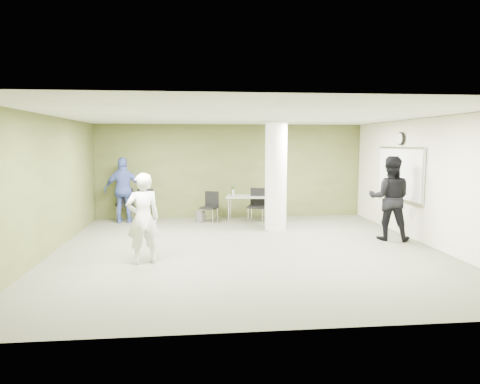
{
  "coord_description": "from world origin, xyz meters",
  "views": [
    {
      "loc": [
        -1.04,
        -8.83,
        2.23
      ],
      "look_at": [
        -0.03,
        1.0,
        1.11
      ],
      "focal_mm": 32.0,
      "sensor_mm": 36.0,
      "label": 1
    }
  ],
  "objects": [
    {
      "name": "wastebasket",
      "position": [
        -0.95,
        3.27,
        0.16
      ],
      "size": [
        0.27,
        0.27,
        0.31
      ],
      "primitive_type": "cylinder",
      "color": "#4C4C4C",
      "rests_on": "floor"
    },
    {
      "name": "chair_table_right",
      "position": [
        0.66,
        2.93,
        0.58
      ],
      "size": [
        0.63,
        0.63,
        0.98
      ],
      "rotation": [
        0.0,
        0.0,
        -0.36
      ],
      "color": "black",
      "rests_on": "floor"
    },
    {
      "name": "whiteboard",
      "position": [
        3.92,
        1.2,
        1.5
      ],
      "size": [
        0.05,
        2.3,
        1.3
      ],
      "color": "silver",
      "rests_on": "wall_right_cream"
    },
    {
      "name": "wall_left",
      "position": [
        -4.0,
        0.0,
        1.4
      ],
      "size": [
        0.02,
        8.0,
        2.8
      ],
      "primitive_type": "cube",
      "color": "#4A5126",
      "rests_on": "floor"
    },
    {
      "name": "woman_white",
      "position": [
        -2.03,
        -0.88,
        0.85
      ],
      "size": [
        0.72,
        0.59,
        1.7
      ],
      "primitive_type": "imported",
      "rotation": [
        0.0,
        0.0,
        3.49
      ],
      "color": "white",
      "rests_on": "floor"
    },
    {
      "name": "man_black",
      "position": [
        3.4,
        0.55,
        0.97
      ],
      "size": [
        1.15,
        1.04,
        1.95
      ],
      "primitive_type": "imported",
      "rotation": [
        0.0,
        0.0,
        2.76
      ],
      "color": "black",
      "rests_on": "floor"
    },
    {
      "name": "chair_back_left",
      "position": [
        -3.1,
        3.56,
        0.56
      ],
      "size": [
        0.59,
        0.59,
        0.96
      ],
      "rotation": [
        0.0,
        0.0,
        3.42
      ],
      "color": "black",
      "rests_on": "floor"
    },
    {
      "name": "man_blue",
      "position": [
        -3.08,
        3.4,
        0.92
      ],
      "size": [
        1.11,
        0.52,
        1.85
      ],
      "primitive_type": "imported",
      "rotation": [
        0.0,
        0.0,
        3.2
      ],
      "color": "#4558AC",
      "rests_on": "floor"
    },
    {
      "name": "wall_clock",
      "position": [
        3.92,
        1.2,
        2.35
      ],
      "size": [
        0.06,
        0.32,
        0.32
      ],
      "color": "black",
      "rests_on": "wall_right_cream"
    },
    {
      "name": "column",
      "position": [
        1.0,
        2.0,
        1.4
      ],
      "size": [
        0.56,
        0.56,
        2.8
      ],
      "primitive_type": "cylinder",
      "color": "silver",
      "rests_on": "floor"
    },
    {
      "name": "chair_back_right",
      "position": [
        -2.49,
        3.56,
        0.56
      ],
      "size": [
        0.49,
        0.49,
        0.95
      ],
      "rotation": [
        0.0,
        0.0,
        3.11
      ],
      "color": "black",
      "rests_on": "floor"
    },
    {
      "name": "folding_table",
      "position": [
        0.58,
        3.13,
        0.7
      ],
      "size": [
        1.68,
        0.97,
        1.0
      ],
      "rotation": [
        0.0,
        0.0,
        -0.18
      ],
      "color": "#9A9A95",
      "rests_on": "floor"
    },
    {
      "name": "chair_table_left",
      "position": [
        -0.65,
        3.23,
        0.51
      ],
      "size": [
        0.58,
        0.58,
        0.87
      ],
      "rotation": [
        0.0,
        0.0,
        -0.44
      ],
      "color": "black",
      "rests_on": "floor"
    },
    {
      "name": "ceiling",
      "position": [
        0.0,
        0.0,
        2.8
      ],
      "size": [
        8.0,
        8.0,
        0.0
      ],
      "primitive_type": "plane",
      "rotation": [
        3.14,
        0.0,
        0.0
      ],
      "color": "white",
      "rests_on": "wall_back"
    },
    {
      "name": "wall_right_cream",
      "position": [
        4.0,
        0.0,
        1.4
      ],
      "size": [
        0.02,
        8.0,
        2.8
      ],
      "primitive_type": "cube",
      "color": "beige",
      "rests_on": "floor"
    },
    {
      "name": "floor",
      "position": [
        0.0,
        0.0,
        0.0
      ],
      "size": [
        8.0,
        8.0,
        0.0
      ],
      "primitive_type": "plane",
      "color": "#505140",
      "rests_on": "ground"
    },
    {
      "name": "wall_back",
      "position": [
        0.0,
        4.0,
        1.4
      ],
      "size": [
        8.0,
        2.8,
        0.02
      ],
      "primitive_type": "cube",
      "rotation": [
        1.57,
        0.0,
        0.0
      ],
      "color": "#4A5126",
      "rests_on": "floor"
    }
  ]
}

